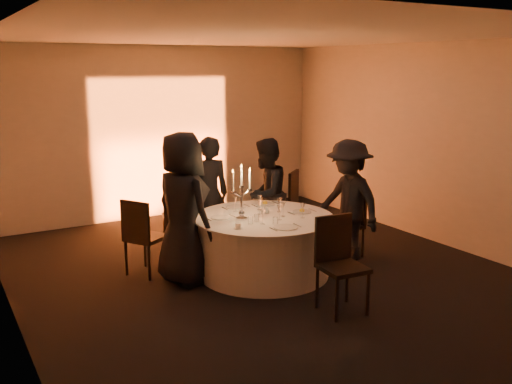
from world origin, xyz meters
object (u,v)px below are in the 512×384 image
chair_back_right (286,199)px  chair_front (339,258)px  guest_left (183,209)px  candelabra (242,200)px  chair_right (350,220)px  banquet_table (264,245)px  chair_back_left (177,213)px  guest_right (348,201)px  guest_back_left (209,195)px  coffee_cup (238,226)px  chair_left (142,233)px  guest_back_right (266,194)px

chair_back_right → chair_front: chair_back_right is taller
guest_left → candelabra: (0.69, -0.23, 0.07)m
chair_right → candelabra: candelabra is taller
banquet_table → chair_front: chair_front is taller
chair_front → candelabra: candelabra is taller
chair_back_left → guest_right: bearing=153.7°
chair_back_right → chair_right: size_ratio=1.15×
guest_back_left → guest_right: size_ratio=1.00×
chair_back_right → guest_left: size_ratio=0.56×
chair_back_left → chair_back_right: size_ratio=0.88×
chair_back_left → coffee_cup: size_ratio=8.41×
guest_left → guest_right: 2.33m
chair_right → chair_front: size_ratio=0.87×
chair_left → guest_back_left: 1.30m
chair_back_right → guest_left: guest_left is taller
guest_back_right → chair_back_right: bearing=179.0°
chair_back_right → guest_right: bearing=54.9°
guest_back_left → candelabra: size_ratio=2.38×
chair_front → guest_back_left: 2.61m
chair_right → chair_left: bearing=-102.9°
banquet_table → coffee_cup: bearing=-149.8°
guest_back_left → banquet_table: bearing=108.2°
chair_back_right → chair_front: (-1.04, -2.63, -0.00)m
chair_back_right → chair_right: chair_back_right is taller
guest_left → candelabra: 0.73m
guest_back_left → candelabra: (-0.12, -1.20, 0.18)m
candelabra → chair_right: bearing=0.3°
chair_back_left → chair_right: (1.98, -1.58, -0.00)m
chair_back_right → coffee_cup: (-1.72, -1.59, 0.20)m
chair_right → guest_back_right: bearing=-134.0°
chair_back_right → coffee_cup: bearing=2.8°
chair_back_right → guest_right: 1.40m
chair_right → guest_left: guest_left is taller
chair_back_left → guest_back_right: bearing=164.3°
guest_right → guest_back_right: bearing=-148.9°
banquet_table → guest_right: (1.29, -0.10, 0.46)m
chair_right → guest_back_right: 1.27m
banquet_table → chair_front: bearing=-84.2°
chair_left → chair_front: size_ratio=0.96×
guest_back_right → chair_front: bearing=46.6°
chair_left → candelabra: size_ratio=1.43×
chair_left → candelabra: 1.35m
chair_front → chair_right: bearing=51.7°
chair_right → guest_left: bearing=-93.9°
chair_back_left → guest_left: (-0.48, -1.36, 0.42)m
guest_left → guest_right: guest_left is taller
guest_back_left → guest_left: bearing=59.3°
chair_back_right → chair_right: (0.27, -1.25, -0.08)m
banquet_table → chair_right: chair_right is taller
chair_left → guest_left: size_ratio=0.53×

